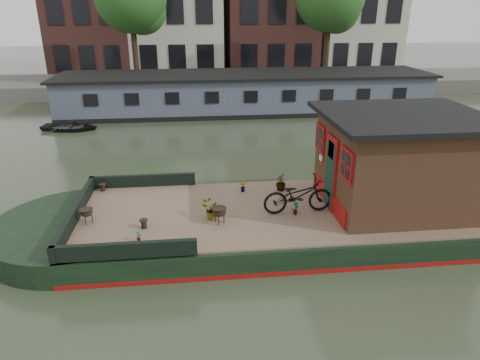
{
  "coord_description": "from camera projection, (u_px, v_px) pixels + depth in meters",
  "views": [
    {
      "loc": [
        -2.96,
        -9.75,
        5.49
      ],
      "look_at": [
        -1.83,
        0.5,
        1.3
      ],
      "focal_mm": 32.0,
      "sensor_mm": 36.0,
      "label": 1
    }
  ],
  "objects": [
    {
      "name": "potted_plant_d",
      "position": [
        281.0,
        182.0,
        12.05
      ],
      "size": [
        0.3,
        0.3,
        0.49
      ],
      "primitive_type": "imported",
      "rotation": [
        0.0,
        0.0,
        4.64
      ],
      "color": "brown",
      "rests_on": "houseboat_deck"
    },
    {
      "name": "houseboat_deck",
      "position": [
        312.0,
        208.0,
        11.11
      ],
      "size": [
        11.8,
        3.8,
        0.05
      ],
      "primitive_type": "cube",
      "color": "#775E49",
      "rests_on": "houseboat_hull"
    },
    {
      "name": "dinghy",
      "position": [
        70.0,
        124.0,
        20.41
      ],
      "size": [
        3.03,
        2.42,
        0.56
      ],
      "primitive_type": "imported",
      "rotation": [
        0.0,
        0.0,
        1.38
      ],
      "color": "black",
      "rests_on": "ground"
    },
    {
      "name": "bicycle",
      "position": [
        298.0,
        195.0,
        10.69
      ],
      "size": [
        1.8,
        0.73,
        0.93
      ],
      "primitive_type": "imported",
      "rotation": [
        0.0,
        0.0,
        1.64
      ],
      "color": "black",
      "rests_on": "houseboat_deck"
    },
    {
      "name": "potted_plant_b",
      "position": [
        243.0,
        187.0,
        12.01
      ],
      "size": [
        0.19,
        0.2,
        0.29
      ],
      "primitive_type": "imported",
      "rotation": [
        0.0,
        0.0,
        2.01
      ],
      "color": "brown",
      "rests_on": "houseboat_deck"
    },
    {
      "name": "bollard_port",
      "position": [
        103.0,
        187.0,
        12.06
      ],
      "size": [
        0.19,
        0.19,
        0.21
      ],
      "primitive_type": "cylinder",
      "color": "black",
      "rests_on": "houseboat_deck"
    },
    {
      "name": "potted_plant_a",
      "position": [
        295.0,
        208.0,
        10.65
      ],
      "size": [
        0.23,
        0.21,
        0.36
      ],
      "primitive_type": "imported",
      "rotation": [
        0.0,
        0.0,
        0.55
      ],
      "color": "brown",
      "rests_on": "houseboat_deck"
    },
    {
      "name": "ground",
      "position": [
        310.0,
        229.0,
        11.35
      ],
      "size": [
        120.0,
        120.0,
        0.0
      ],
      "primitive_type": "plane",
      "color": "#2D3B25",
      "rests_on": "ground"
    },
    {
      "name": "cabin",
      "position": [
        399.0,
        160.0,
        10.86
      ],
      "size": [
        4.0,
        3.5,
        2.42
      ],
      "color": "#311F13",
      "rests_on": "houseboat_deck"
    },
    {
      "name": "potted_plant_c",
      "position": [
        211.0,
        210.0,
        10.43
      ],
      "size": [
        0.47,
        0.42,
        0.47
      ],
      "primitive_type": "imported",
      "rotation": [
        0.0,
        0.0,
        3.29
      ],
      "color": "#97512B",
      "rests_on": "houseboat_deck"
    },
    {
      "name": "bow_bulwark",
      "position": [
        112.0,
        211.0,
        10.52
      ],
      "size": [
        3.0,
        4.0,
        0.35
      ],
      "color": "black",
      "rests_on": "houseboat_deck"
    },
    {
      "name": "brazier_front",
      "position": [
        219.0,
        215.0,
        10.23
      ],
      "size": [
        0.47,
        0.47,
        0.4
      ],
      "primitive_type": null,
      "rotation": [
        0.0,
        0.0,
        0.3
      ],
      "color": "black",
      "rests_on": "houseboat_deck"
    },
    {
      "name": "brazier_rear",
      "position": [
        87.0,
        216.0,
        10.23
      ],
      "size": [
        0.38,
        0.38,
        0.37
      ],
      "primitive_type": null,
      "rotation": [
        0.0,
        0.0,
        0.11
      ],
      "color": "black",
      "rests_on": "houseboat_deck"
    },
    {
      "name": "houseboat_hull",
      "position": [
        261.0,
        223.0,
        11.11
      ],
      "size": [
        14.01,
        4.02,
        0.6
      ],
      "color": "black",
      "rests_on": "ground"
    },
    {
      "name": "quay",
      "position": [
        235.0,
        84.0,
        30.06
      ],
      "size": [
        60.0,
        6.0,
        0.9
      ],
      "primitive_type": "cube",
      "color": "#47443F",
      "rests_on": "ground"
    },
    {
      "name": "tree_right",
      "position": [
        332.0,
        0.0,
        27.31
      ],
      "size": [
        4.4,
        4.4,
        7.4
      ],
      "color": "#332316",
      "rests_on": "quay"
    },
    {
      "name": "potted_plant_e",
      "position": [
        138.0,
        236.0,
        9.44
      ],
      "size": [
        0.15,
        0.17,
        0.26
      ],
      "primitive_type": "imported",
      "rotation": [
        0.0,
        0.0,
        1.06
      ],
      "color": "brown",
      "rests_on": "houseboat_deck"
    },
    {
      "name": "bollard_stbd",
      "position": [
        144.0,
        224.0,
        10.03
      ],
      "size": [
        0.19,
        0.19,
        0.22
      ],
      "primitive_type": "cylinder",
      "color": "black",
      "rests_on": "houseboat_deck"
    },
    {
      "name": "far_houseboat",
      "position": [
        246.0,
        94.0,
        23.88
      ],
      "size": [
        20.4,
        4.4,
        2.11
      ],
      "color": "#50596B",
      "rests_on": "ground"
    }
  ]
}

